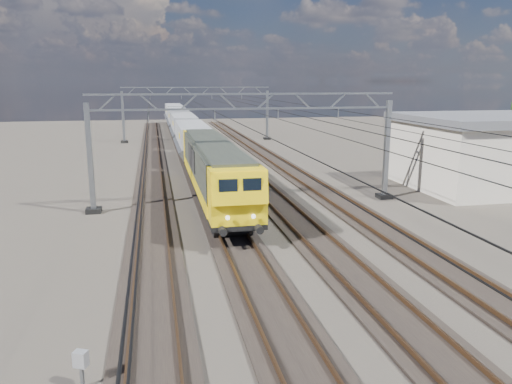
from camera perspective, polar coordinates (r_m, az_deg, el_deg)
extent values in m
plane|color=black|center=(28.41, 0.48, -3.41)|extent=(160.00, 160.00, 0.00)
cube|color=black|center=(27.82, -11.72, -3.91)|extent=(2.60, 140.00, 0.12)
cube|color=brown|center=(27.79, -13.22, -3.65)|extent=(0.08, 140.00, 0.16)
cube|color=brown|center=(27.78, -10.25, -3.52)|extent=(0.08, 140.00, 0.16)
cube|color=black|center=(28.06, -3.52, -3.51)|extent=(2.60, 140.00, 0.12)
cube|color=brown|center=(27.93, -4.99, -3.27)|extent=(0.08, 140.00, 0.16)
cube|color=brown|center=(28.12, -2.07, -3.12)|extent=(0.08, 140.00, 0.16)
cube|color=black|center=(28.87, 4.38, -3.07)|extent=(2.60, 140.00, 0.12)
cube|color=brown|center=(28.64, 2.99, -2.84)|extent=(0.08, 140.00, 0.16)
cube|color=brown|center=(29.03, 5.75, -2.68)|extent=(0.08, 140.00, 0.16)
cube|color=black|center=(30.18, 11.71, -2.61)|extent=(2.60, 140.00, 0.12)
cube|color=brown|center=(29.87, 10.45, -2.39)|extent=(0.08, 140.00, 0.16)
cube|color=brown|center=(30.43, 12.97, -2.23)|extent=(0.08, 140.00, 0.16)
cube|color=gray|center=(31.27, -18.43, 3.60)|extent=(0.30, 0.30, 6.60)
cube|color=gray|center=(34.57, 14.70, 4.63)|extent=(0.30, 0.30, 6.60)
cube|color=black|center=(31.88, -18.05, -1.99)|extent=(0.90, 0.90, 0.30)
cube|color=black|center=(35.12, 14.42, -0.46)|extent=(0.90, 0.90, 0.30)
cube|color=gray|center=(31.25, -1.05, 11.14)|extent=(19.30, 0.18, 0.12)
cube|color=gray|center=(31.29, -1.05, 9.50)|extent=(19.30, 0.18, 0.12)
cube|color=gray|center=(30.85, -16.64, 9.78)|extent=(1.03, 0.10, 0.94)
cube|color=gray|center=(30.74, -12.17, 10.01)|extent=(1.03, 0.10, 0.94)
cube|color=gray|center=(30.81, -7.68, 10.18)|extent=(1.03, 0.10, 0.94)
cube|color=gray|center=(31.07, -3.24, 10.29)|extent=(1.03, 0.10, 0.94)
cube|color=gray|center=(31.51, 1.11, 10.34)|extent=(1.03, 0.10, 0.94)
cube|color=gray|center=(32.11, 5.32, 10.33)|extent=(1.03, 0.10, 0.94)
cube|color=gray|center=(32.87, 9.35, 10.27)|extent=(1.03, 0.10, 0.94)
cube|color=gray|center=(33.79, 13.17, 10.16)|extent=(1.03, 0.10, 0.94)
cube|color=gray|center=(30.78, -12.22, 8.56)|extent=(0.06, 0.06, 0.65)
cube|color=gray|center=(31.00, -4.72, 8.83)|extent=(0.06, 0.06, 0.65)
cube|color=gray|center=(31.73, 2.55, 8.94)|extent=(0.06, 0.06, 0.65)
cube|color=gray|center=(32.93, 9.40, 8.92)|extent=(0.06, 0.06, 0.65)
cube|color=gray|center=(66.97, -14.95, 8.26)|extent=(0.30, 0.30, 6.60)
cube|color=gray|center=(68.58, 1.28, 8.76)|extent=(0.30, 0.30, 6.60)
cube|color=black|center=(67.26, -14.80, 5.58)|extent=(0.90, 0.90, 0.30)
cube|color=black|center=(68.86, 1.27, 6.15)|extent=(0.90, 0.90, 0.30)
cube|color=gray|center=(66.96, -6.82, 11.80)|extent=(19.30, 0.18, 0.12)
cube|color=gray|center=(66.98, -6.80, 11.03)|extent=(19.30, 0.18, 0.12)
cube|color=gray|center=(66.78, -14.07, 11.13)|extent=(1.03, 0.10, 0.94)
cube|color=gray|center=(66.73, -12.00, 11.23)|extent=(1.03, 0.10, 0.94)
cube|color=gray|center=(66.76, -9.92, 11.32)|extent=(1.03, 0.10, 0.94)
cube|color=gray|center=(66.88, -7.85, 11.39)|extent=(1.03, 0.10, 0.94)
cube|color=gray|center=(67.08, -5.78, 11.44)|extent=(1.03, 0.10, 0.94)
cube|color=gray|center=(67.37, -3.73, 11.48)|extent=(1.03, 0.10, 0.94)
cube|color=gray|center=(67.74, -1.70, 11.51)|extent=(1.03, 0.10, 0.94)
cube|color=gray|center=(68.19, 0.31, 11.52)|extent=(1.03, 0.10, 0.94)
cube|color=gray|center=(66.75, -12.02, 10.56)|extent=(0.06, 0.06, 0.65)
cube|color=gray|center=(66.85, -8.53, 10.70)|extent=(0.06, 0.06, 0.65)
cube|color=gray|center=(67.19, -5.07, 10.80)|extent=(0.06, 0.06, 0.65)
cube|color=gray|center=(67.77, -1.64, 10.85)|extent=(0.06, 0.06, 0.65)
cylinder|color=black|center=(34.79, -12.15, 8.46)|extent=(0.03, 140.00, 0.03)
cylinder|color=black|center=(34.76, -12.19, 9.28)|extent=(0.03, 140.00, 0.03)
cylinder|color=black|center=(34.99, -5.52, 8.70)|extent=(0.03, 140.00, 0.03)
cylinder|color=black|center=(34.96, -5.53, 9.51)|extent=(0.03, 140.00, 0.03)
cylinder|color=black|center=(35.64, 0.97, 8.82)|extent=(0.03, 140.00, 0.03)
cylinder|color=black|center=(35.61, 0.97, 9.62)|extent=(0.03, 140.00, 0.03)
cylinder|color=black|center=(36.71, 7.15, 8.84)|extent=(0.03, 140.00, 0.03)
cylinder|color=black|center=(36.68, 7.17, 9.62)|extent=(0.03, 140.00, 0.03)
cube|color=black|center=(26.58, -3.12, -2.88)|extent=(2.20, 3.60, 0.60)
cube|color=black|center=(39.18, -5.95, 2.09)|extent=(2.20, 3.60, 0.60)
cube|color=black|center=(32.76, -4.82, 0.73)|extent=(2.65, 20.00, 0.25)
cube|color=black|center=(32.84, -4.81, 0.08)|extent=(2.20, 4.50, 0.75)
cube|color=#292F27|center=(32.50, -4.86, 3.18)|extent=(2.65, 17.00, 2.60)
cube|color=yellow|center=(32.55, -7.18, 1.35)|extent=(0.04, 17.00, 0.60)
cube|color=yellow|center=(32.86, -2.50, 1.54)|extent=(0.04, 17.00, 0.60)
cube|color=black|center=(33.30, -7.40, 3.96)|extent=(0.05, 5.00, 1.40)
cube|color=black|center=(33.60, -2.78, 4.12)|extent=(0.05, 5.00, 1.40)
cube|color=#292F27|center=(32.31, -4.91, 5.58)|extent=(2.25, 18.00, 0.15)
cube|color=yellow|center=(23.65, -2.24, -0.32)|extent=(2.65, 1.80, 2.60)
cube|color=yellow|center=(22.62, -1.86, 0.39)|extent=(2.60, 0.46, 1.52)
cube|color=black|center=(22.42, -3.20, 0.53)|extent=(0.85, 0.08, 0.75)
cube|color=black|center=(22.60, -0.44, 0.65)|extent=(0.85, 0.08, 0.75)
cylinder|color=black|center=(22.74, -3.84, -4.52)|extent=(0.36, 0.50, 0.36)
cylinder|color=black|center=(23.02, 0.37, -4.28)|extent=(0.36, 0.50, 0.36)
cylinder|color=white|center=(22.70, -3.27, -2.96)|extent=(0.20, 0.08, 0.20)
cylinder|color=white|center=(22.90, -0.29, -2.80)|extent=(0.20, 0.08, 0.20)
cube|color=yellow|center=(41.46, -6.36, 5.17)|extent=(2.65, 1.80, 2.60)
cube|color=yellow|center=(42.34, -6.50, 6.00)|extent=(2.60, 0.46, 1.52)
cube|color=black|center=(42.38, -7.26, 6.13)|extent=(0.85, 0.08, 0.75)
cube|color=black|center=(42.48, -5.77, 6.18)|extent=(0.85, 0.08, 0.75)
cylinder|color=black|center=(42.77, -7.61, 3.47)|extent=(0.36, 0.50, 0.36)
cylinder|color=black|center=(42.92, -5.34, 3.56)|extent=(0.36, 0.50, 0.36)
cylinder|color=white|center=(42.60, -7.28, 4.26)|extent=(0.20, 0.08, 0.20)
cylinder|color=white|center=(42.71, -5.67, 4.32)|extent=(0.20, 0.08, 0.20)
cube|color=black|center=(45.76, -6.79, 3.54)|extent=(2.20, 2.60, 0.55)
cube|color=black|center=(54.64, -7.61, 4.97)|extent=(2.20, 2.60, 0.55)
cube|color=black|center=(50.15, -7.25, 4.73)|extent=(2.40, 13.00, 0.20)
cube|color=gray|center=(49.95, -7.30, 6.68)|extent=(2.80, 12.00, 1.80)
cube|color=#44474B|center=(50.02, -8.35, 5.22)|extent=(1.48, 12.00, 1.36)
cube|color=#44474B|center=(50.17, -6.17, 5.30)|extent=(1.48, 12.00, 1.36)
cube|color=yellow|center=(46.87, -8.76, 6.38)|extent=(0.04, 1.20, 0.50)
cube|color=black|center=(59.79, -7.97, 5.61)|extent=(2.20, 2.60, 0.55)
cube|color=black|center=(68.72, -8.47, 6.48)|extent=(2.20, 2.60, 0.55)
cube|color=black|center=(64.22, -8.25, 6.39)|extent=(2.40, 13.00, 0.20)
cube|color=gray|center=(64.06, -8.29, 7.92)|extent=(2.80, 12.00, 1.80)
cube|color=#44474B|center=(64.12, -9.11, 6.78)|extent=(1.48, 12.00, 1.36)
cube|color=#44474B|center=(64.23, -7.41, 6.84)|extent=(1.48, 12.00, 1.36)
cube|color=yellow|center=(61.00, -9.47, 7.75)|extent=(0.04, 1.20, 0.50)
cube|color=black|center=(73.89, -8.70, 6.89)|extent=(2.20, 2.60, 0.55)
cube|color=black|center=(82.84, -9.04, 7.47)|extent=(2.20, 2.60, 0.55)
cube|color=black|center=(78.33, -8.89, 7.46)|extent=(2.40, 13.00, 0.20)
cube|color=gray|center=(78.20, -8.93, 8.71)|extent=(2.80, 12.00, 1.80)
cube|color=#44474B|center=(78.25, -9.60, 7.77)|extent=(1.48, 12.00, 1.36)
cube|color=#44474B|center=(78.34, -8.20, 7.83)|extent=(1.48, 12.00, 1.36)
cube|color=yellow|center=(75.15, -9.91, 8.61)|extent=(0.04, 1.20, 0.50)
cube|color=black|center=(88.02, -9.20, 7.76)|extent=(2.20, 2.60, 0.55)
cube|color=black|center=(96.99, -9.45, 8.18)|extent=(2.20, 2.60, 0.55)
cube|color=black|center=(92.47, -9.34, 8.20)|extent=(2.40, 13.00, 0.20)
cube|color=gray|center=(92.37, -9.38, 9.26)|extent=(2.80, 12.00, 1.80)
cube|color=#44474B|center=(92.41, -9.94, 8.47)|extent=(1.48, 12.00, 1.36)
cube|color=#44474B|center=(92.48, -8.75, 8.51)|extent=(1.48, 12.00, 1.36)
cube|color=yellow|center=(89.32, -10.22, 9.19)|extent=(0.04, 1.20, 0.50)
cube|color=gray|center=(14.55, -19.25, -19.31)|extent=(0.11, 0.11, 0.60)
cube|color=#9EA0A5|center=(14.29, -19.40, -17.55)|extent=(0.42, 0.37, 0.43)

